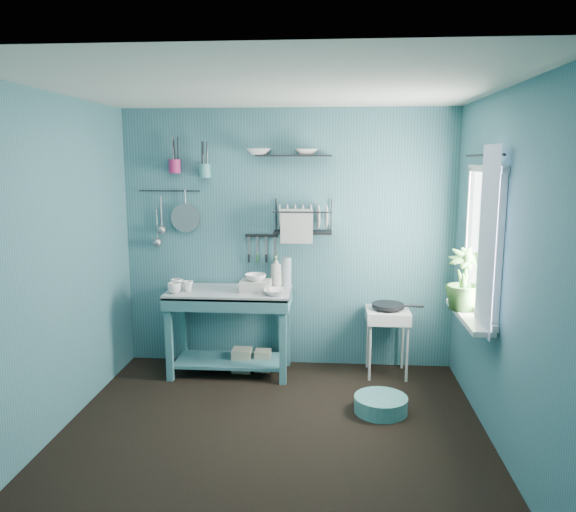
# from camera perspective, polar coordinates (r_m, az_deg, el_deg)

# --- Properties ---
(floor) EXTENTS (3.20, 3.20, 0.00)m
(floor) POSITION_cam_1_polar(r_m,az_deg,el_deg) (4.40, -1.59, -17.55)
(floor) COLOR black
(floor) RESTS_ON ground
(ceiling) EXTENTS (3.20, 3.20, 0.00)m
(ceiling) POSITION_cam_1_polar(r_m,az_deg,el_deg) (3.94, -1.77, 16.79)
(ceiling) COLOR silver
(ceiling) RESTS_ON ground
(wall_back) EXTENTS (3.20, 0.00, 3.20)m
(wall_back) POSITION_cam_1_polar(r_m,az_deg,el_deg) (5.45, 0.01, 1.69)
(wall_back) COLOR #36666F
(wall_back) RESTS_ON ground
(wall_front) EXTENTS (3.20, 0.00, 3.20)m
(wall_front) POSITION_cam_1_polar(r_m,az_deg,el_deg) (2.54, -5.32, -7.93)
(wall_front) COLOR #36666F
(wall_front) RESTS_ON ground
(wall_left) EXTENTS (0.00, 3.00, 3.00)m
(wall_left) POSITION_cam_1_polar(r_m,az_deg,el_deg) (4.45, -22.64, -0.95)
(wall_left) COLOR #36666F
(wall_left) RESTS_ON ground
(wall_right) EXTENTS (0.00, 3.00, 3.00)m
(wall_right) POSITION_cam_1_polar(r_m,az_deg,el_deg) (4.13, 20.98, -1.61)
(wall_right) COLOR #36666F
(wall_right) RESTS_ON ground
(work_counter) EXTENTS (1.21, 0.71, 0.81)m
(work_counter) POSITION_cam_1_polar(r_m,az_deg,el_deg) (5.40, -5.89, -7.66)
(work_counter) COLOR #376D74
(work_counter) RESTS_ON floor
(mug_left) EXTENTS (0.12, 0.12, 0.10)m
(mug_left) POSITION_cam_1_polar(r_m,az_deg,el_deg) (5.23, -11.48, -3.21)
(mug_left) COLOR white
(mug_left) RESTS_ON work_counter
(mug_mid) EXTENTS (0.14, 0.14, 0.09)m
(mug_mid) POSITION_cam_1_polar(r_m,az_deg,el_deg) (5.30, -10.14, -3.02)
(mug_mid) COLOR white
(mug_mid) RESTS_ON work_counter
(mug_right) EXTENTS (0.17, 0.17, 0.10)m
(mug_right) POSITION_cam_1_polar(r_m,az_deg,el_deg) (5.39, -11.22, -2.82)
(mug_right) COLOR white
(mug_right) RESTS_ON work_counter
(wash_tub) EXTENTS (0.28, 0.22, 0.10)m
(wash_tub) POSITION_cam_1_polar(r_m,az_deg,el_deg) (5.22, -3.31, -3.05)
(wash_tub) COLOR #BAB4AA
(wash_tub) RESTS_ON work_counter
(tub_bowl) EXTENTS (0.19, 0.19, 0.06)m
(tub_bowl) POSITION_cam_1_polar(r_m,az_deg,el_deg) (5.20, -3.32, -2.18)
(tub_bowl) COLOR white
(tub_bowl) RESTS_ON wash_tub
(soap_bottle) EXTENTS (0.12, 0.12, 0.30)m
(soap_bottle) POSITION_cam_1_polar(r_m,az_deg,el_deg) (5.39, -1.22, -1.53)
(soap_bottle) COLOR #BAB4AA
(soap_bottle) RESTS_ON work_counter
(water_bottle) EXTENTS (0.09, 0.09, 0.28)m
(water_bottle) POSITION_cam_1_polar(r_m,az_deg,el_deg) (5.40, -0.14, -1.61)
(water_bottle) COLOR #A1ABB4
(water_bottle) RESTS_ON work_counter
(counter_bowl) EXTENTS (0.22, 0.22, 0.05)m
(counter_bowl) POSITION_cam_1_polar(r_m,az_deg,el_deg) (5.07, -1.26, -3.68)
(counter_bowl) COLOR white
(counter_bowl) RESTS_ON work_counter
(hotplate_stand) EXTENTS (0.41, 0.41, 0.64)m
(hotplate_stand) POSITION_cam_1_polar(r_m,az_deg,el_deg) (5.43, 10.01, -8.60)
(hotplate_stand) COLOR silver
(hotplate_stand) RESTS_ON floor
(frying_pan) EXTENTS (0.30, 0.30, 0.03)m
(frying_pan) POSITION_cam_1_polar(r_m,az_deg,el_deg) (5.33, 10.12, -4.98)
(frying_pan) COLOR black
(frying_pan) RESTS_ON hotplate_stand
(knife_strip) EXTENTS (0.32, 0.03, 0.03)m
(knife_strip) POSITION_cam_1_polar(r_m,az_deg,el_deg) (5.45, -2.68, 2.07)
(knife_strip) COLOR black
(knife_strip) RESTS_ON wall_back
(dish_rack) EXTENTS (0.57, 0.30, 0.32)m
(dish_rack) POSITION_cam_1_polar(r_m,az_deg,el_deg) (5.29, 1.52, 4.06)
(dish_rack) COLOR black
(dish_rack) RESTS_ON wall_back
(upper_shelf) EXTENTS (0.71, 0.22, 0.01)m
(upper_shelf) POSITION_cam_1_polar(r_m,az_deg,el_deg) (5.30, 0.59, 10.15)
(upper_shelf) COLOR black
(upper_shelf) RESTS_ON wall_back
(shelf_bowl_left) EXTENTS (0.24, 0.24, 0.06)m
(shelf_bowl_left) POSITION_cam_1_polar(r_m,az_deg,el_deg) (5.33, -3.03, 10.62)
(shelf_bowl_left) COLOR white
(shelf_bowl_left) RESTS_ON upper_shelf
(shelf_bowl_right) EXTENTS (0.22, 0.22, 0.05)m
(shelf_bowl_right) POSITION_cam_1_polar(r_m,az_deg,el_deg) (5.29, 1.89, 9.75)
(shelf_bowl_right) COLOR white
(shelf_bowl_right) RESTS_ON upper_shelf
(utensil_cup_magenta) EXTENTS (0.11, 0.11, 0.13)m
(utensil_cup_magenta) POSITION_cam_1_polar(r_m,az_deg,el_deg) (5.51, -11.45, 8.93)
(utensil_cup_magenta) COLOR #AF205D
(utensil_cup_magenta) RESTS_ON wall_back
(utensil_cup_teal) EXTENTS (0.11, 0.11, 0.13)m
(utensil_cup_teal) POSITION_cam_1_polar(r_m,az_deg,el_deg) (5.44, -8.46, 8.56)
(utensil_cup_teal) COLOR teal
(utensil_cup_teal) RESTS_ON wall_back
(colander) EXTENTS (0.28, 0.03, 0.28)m
(colander) POSITION_cam_1_polar(r_m,az_deg,el_deg) (5.55, -10.38, 3.83)
(colander) COLOR gray
(colander) RESTS_ON wall_back
(ladle_outer) EXTENTS (0.01, 0.01, 0.30)m
(ladle_outer) POSITION_cam_1_polar(r_m,az_deg,el_deg) (5.62, -12.76, 4.38)
(ladle_outer) COLOR gray
(ladle_outer) RESTS_ON wall_back
(ladle_inner) EXTENTS (0.01, 0.01, 0.30)m
(ladle_inner) POSITION_cam_1_polar(r_m,az_deg,el_deg) (5.65, -13.17, 3.09)
(ladle_inner) COLOR gray
(ladle_inner) RESTS_ON wall_back
(hook_rail) EXTENTS (0.60, 0.01, 0.01)m
(hook_rail) POSITION_cam_1_polar(r_m,az_deg,el_deg) (5.59, -11.94, 6.49)
(hook_rail) COLOR black
(hook_rail) RESTS_ON wall_back
(window_glass) EXTENTS (0.00, 1.10, 1.10)m
(window_glass) POSITION_cam_1_polar(r_m,az_deg,el_deg) (4.53, 19.33, 1.37)
(window_glass) COLOR white
(window_glass) RESTS_ON wall_right
(windowsill) EXTENTS (0.16, 0.95, 0.04)m
(windowsill) POSITION_cam_1_polar(r_m,az_deg,el_deg) (4.63, 17.89, -5.85)
(windowsill) COLOR silver
(windowsill) RESTS_ON wall_right
(curtain) EXTENTS (0.00, 1.35, 1.35)m
(curtain) POSITION_cam_1_polar(r_m,az_deg,el_deg) (4.22, 19.54, 1.46)
(curtain) COLOR white
(curtain) RESTS_ON wall_right
(curtain_rod) EXTENTS (0.02, 1.05, 0.02)m
(curtain_rod) POSITION_cam_1_polar(r_m,az_deg,el_deg) (4.48, 19.24, 9.64)
(curtain_rod) COLOR black
(curtain_rod) RESTS_ON wall_right
(potted_plant) EXTENTS (0.29, 0.29, 0.49)m
(potted_plant) POSITION_cam_1_polar(r_m,az_deg,el_deg) (4.67, 17.42, -2.30)
(potted_plant) COLOR #376628
(potted_plant) RESTS_ON windowsill
(storage_tin_large) EXTENTS (0.18, 0.18, 0.22)m
(storage_tin_large) POSITION_cam_1_polar(r_m,az_deg,el_deg) (5.52, -4.70, -10.47)
(storage_tin_large) COLOR gray
(storage_tin_large) RESTS_ON floor
(storage_tin_small) EXTENTS (0.15, 0.15, 0.20)m
(storage_tin_small) POSITION_cam_1_polar(r_m,az_deg,el_deg) (5.53, -2.57, -10.54)
(storage_tin_small) COLOR gray
(storage_tin_small) RESTS_ON floor
(floor_basin) EXTENTS (0.43, 0.43, 0.13)m
(floor_basin) POSITION_cam_1_polar(r_m,az_deg,el_deg) (4.75, 9.41, -14.65)
(floor_basin) COLOR teal
(floor_basin) RESTS_ON floor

